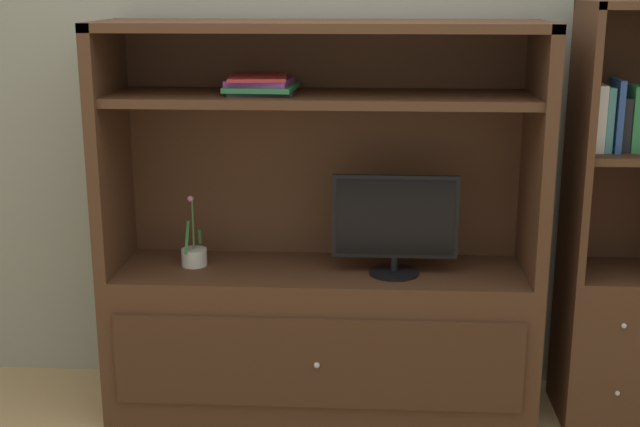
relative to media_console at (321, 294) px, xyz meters
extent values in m
cube|color=gray|center=(0.00, 0.34, 0.89)|extent=(6.00, 0.10, 2.80)
cube|color=#4C2D1C|center=(0.00, -0.01, -0.20)|extent=(1.76, 0.49, 0.62)
cube|color=#462A19|center=(0.00, -0.26, -0.20)|extent=(1.62, 0.02, 0.37)
sphere|color=silver|center=(0.00, -0.27, -0.20)|extent=(0.02, 0.02, 0.02)
cube|color=#4C2D1C|center=(-0.86, -0.01, 0.62)|extent=(0.05, 0.49, 1.00)
cube|color=#4C2D1C|center=(0.86, -0.01, 0.62)|extent=(0.05, 0.49, 1.00)
cube|color=#4C2D1C|center=(0.00, 0.23, 0.62)|extent=(1.76, 0.02, 1.00)
cube|color=#4C2D1C|center=(0.00, -0.01, 1.10)|extent=(1.76, 0.49, 0.04)
cube|color=#4C2D1C|center=(0.00, -0.01, 0.82)|extent=(1.66, 0.44, 0.04)
cylinder|color=black|center=(0.30, -0.06, 0.12)|extent=(0.20, 0.20, 0.01)
cylinder|color=black|center=(0.30, -0.06, 0.16)|extent=(0.03, 0.03, 0.06)
cube|color=black|center=(0.30, -0.06, 0.36)|extent=(0.51, 0.02, 0.34)
cube|color=black|center=(0.30, -0.07, 0.36)|extent=(0.47, 0.00, 0.31)
cylinder|color=beige|center=(-0.53, 0.00, 0.15)|extent=(0.11, 0.11, 0.07)
cylinder|color=#3D6B33|center=(-0.53, 0.00, 0.30)|extent=(0.01, 0.01, 0.23)
cube|color=#2D7A38|center=(-0.51, 0.01, 0.24)|extent=(0.03, 0.08, 0.08)
cube|color=#2D7A38|center=(-0.56, 0.00, 0.24)|extent=(0.02, 0.11, 0.11)
sphere|color=#C6729E|center=(-0.54, 0.01, 0.40)|extent=(0.03, 0.03, 0.03)
cube|color=black|center=(-0.23, -0.02, 0.85)|extent=(0.26, 0.25, 0.01)
cube|color=#338C4C|center=(-0.23, 0.00, 0.86)|extent=(0.28, 0.32, 0.02)
cube|color=purple|center=(-0.24, 0.00, 0.89)|extent=(0.26, 0.27, 0.02)
cube|color=red|center=(-0.25, 0.00, 0.90)|extent=(0.25, 0.30, 0.01)
cube|color=#4C2D1C|center=(1.19, -0.01, -0.19)|extent=(0.39, 0.39, 0.64)
sphere|color=silver|center=(1.19, -0.21, -0.03)|extent=(0.02, 0.02, 0.02)
sphere|color=silver|center=(1.19, -0.21, -0.32)|extent=(0.02, 0.02, 0.02)
cube|color=#4C2D1C|center=(1.02, -0.01, 0.66)|extent=(0.03, 0.39, 1.07)
cube|color=#4C2D1C|center=(1.19, 0.18, 0.66)|extent=(0.39, 0.02, 1.07)
cube|color=#4C2D1C|center=(1.19, -0.01, 0.61)|extent=(0.33, 0.35, 0.03)
cube|color=#4C2D1C|center=(1.19, -0.01, 1.18)|extent=(0.39, 0.39, 0.03)
cube|color=silver|center=(1.08, -0.01, 0.76)|extent=(0.04, 0.15, 0.26)
cube|color=teal|center=(1.11, -0.01, 0.75)|extent=(0.03, 0.15, 0.25)
cube|color=#2D519E|center=(1.15, -0.01, 0.77)|extent=(0.02, 0.18, 0.28)
cube|color=black|center=(1.18, -0.01, 0.73)|extent=(0.03, 0.12, 0.21)
cube|color=#338C4C|center=(1.22, -0.01, 0.75)|extent=(0.04, 0.14, 0.26)
camera|label=1|loc=(0.20, -3.39, 1.25)|focal=48.22mm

